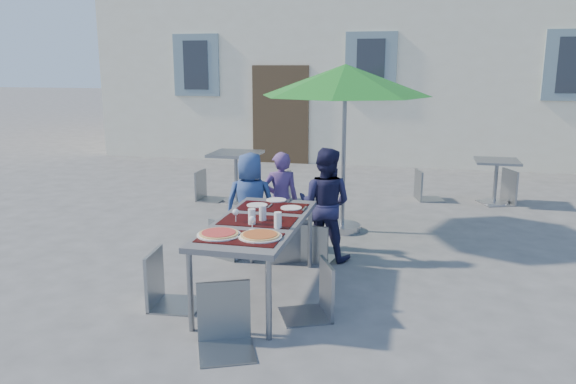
% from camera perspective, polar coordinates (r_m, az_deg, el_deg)
% --- Properties ---
extents(ground, '(90.00, 90.00, 0.00)m').
position_cam_1_polar(ground, '(5.52, 0.58, -10.77)').
color(ground, '#4F5052').
rests_on(ground, ground).
extents(dining_table, '(0.80, 1.85, 0.76)m').
position_cam_1_polar(dining_table, '(5.38, -3.08, -3.52)').
color(dining_table, '#403F44').
rests_on(dining_table, ground).
extents(pizza_near_left, '(0.38, 0.38, 0.03)m').
position_cam_1_polar(pizza_near_left, '(4.93, -7.05, -4.23)').
color(pizza_near_left, white).
rests_on(pizza_near_left, dining_table).
extents(pizza_near_right, '(0.38, 0.38, 0.03)m').
position_cam_1_polar(pizza_near_right, '(4.85, -2.85, -4.44)').
color(pizza_near_right, white).
rests_on(pizza_near_right, dining_table).
extents(glassware, '(0.50, 0.39, 0.15)m').
position_cam_1_polar(glassware, '(5.22, -2.87, -2.51)').
color(glassware, silver).
rests_on(glassware, dining_table).
extents(place_settings, '(0.64, 0.52, 0.01)m').
position_cam_1_polar(place_settings, '(5.96, -1.32, -1.24)').
color(place_settings, white).
rests_on(place_settings, dining_table).
extents(child_0, '(0.66, 0.50, 1.22)m').
position_cam_1_polar(child_0, '(6.62, -3.84, -1.18)').
color(child_0, navy).
rests_on(child_0, ground).
extents(child_1, '(0.51, 0.42, 1.19)m').
position_cam_1_polar(child_1, '(6.83, -0.74, -0.83)').
color(child_1, '#593D7D').
rests_on(child_1, ground).
extents(child_2, '(0.67, 0.45, 1.30)m').
position_cam_1_polar(child_2, '(6.44, 3.77, -1.22)').
color(child_2, '#1C1B3D').
rests_on(child_2, ground).
extents(chair_0, '(0.50, 0.50, 0.87)m').
position_cam_1_polar(chair_0, '(6.52, -6.27, -2.43)').
color(chair_0, gray).
rests_on(chair_0, ground).
extents(chair_1, '(0.56, 0.57, 0.96)m').
position_cam_1_polar(chair_1, '(6.36, 0.00, -2.16)').
color(chair_1, gray).
rests_on(chair_1, ground).
extents(chair_2, '(0.44, 0.44, 0.86)m').
position_cam_1_polar(chair_2, '(6.35, 2.76, -2.81)').
color(chair_2, '#90989B').
rests_on(chair_2, ground).
extents(chair_3, '(0.49, 0.49, 0.99)m').
position_cam_1_polar(chair_3, '(5.29, -12.54, -5.35)').
color(chair_3, gray).
rests_on(chair_3, ground).
extents(chair_4, '(0.56, 0.56, 0.95)m').
position_cam_1_polar(chair_4, '(4.97, 2.89, -6.62)').
color(chair_4, gray).
rests_on(chair_4, ground).
extents(chair_5, '(0.57, 0.57, 0.97)m').
position_cam_1_polar(chair_5, '(4.46, -6.54, -8.79)').
color(chair_5, gray).
rests_on(chair_5, ground).
extents(patio_umbrella, '(2.21, 2.21, 2.22)m').
position_cam_1_polar(patio_umbrella, '(7.38, 5.84, 11.06)').
color(patio_umbrella, '#B0B1B8').
rests_on(patio_umbrella, ground).
extents(cafe_table_0, '(0.77, 0.77, 0.82)m').
position_cam_1_polar(cafe_table_0, '(9.17, -5.31, 2.60)').
color(cafe_table_0, '#B0B1B8').
rests_on(cafe_table_0, ground).
extents(bg_chair_l_0, '(0.44, 0.43, 0.93)m').
position_cam_1_polar(bg_chair_l_0, '(9.40, -8.39, 2.46)').
color(bg_chair_l_0, gray).
rests_on(bg_chair_l_0, ground).
extents(bg_chair_r_0, '(0.58, 0.58, 1.02)m').
position_cam_1_polar(bg_chair_r_0, '(8.98, -1.12, 2.49)').
color(bg_chair_r_0, '#92989D').
rests_on(bg_chair_r_0, ground).
extents(cafe_table_1, '(0.67, 0.67, 0.72)m').
position_cam_1_polar(cafe_table_1, '(9.62, 20.39, 1.67)').
color(cafe_table_1, '#B0B1B8').
rests_on(cafe_table_1, ground).
extents(bg_chair_l_1, '(0.52, 0.52, 0.95)m').
position_cam_1_polar(bg_chair_l_1, '(9.57, 13.78, 2.49)').
color(bg_chair_l_1, gray).
rests_on(bg_chair_l_1, ground).
extents(bg_chair_r_1, '(0.61, 0.61, 1.05)m').
position_cam_1_polar(bg_chair_r_1, '(9.67, 21.16, 2.50)').
color(bg_chair_r_1, gray).
rests_on(bg_chair_r_1, ground).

